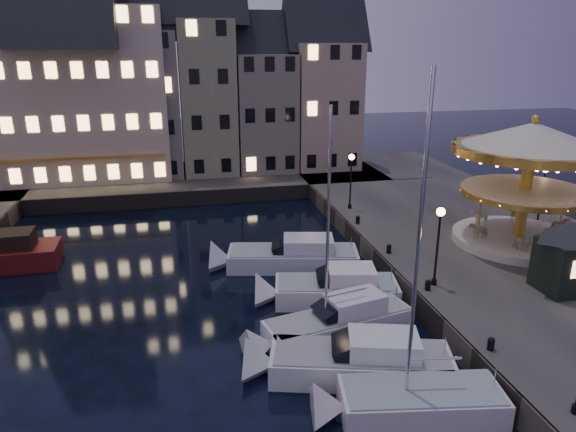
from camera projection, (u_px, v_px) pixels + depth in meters
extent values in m
plane|color=black|center=(303.00, 332.00, 24.52)|extent=(160.00, 160.00, 0.00)
cube|color=#474442|center=(494.00, 250.00, 32.68)|extent=(16.00, 56.00, 1.30)
cube|color=#474442|center=(151.00, 183.00, 48.71)|extent=(44.00, 12.00, 1.30)
cube|color=#47423A|center=(375.00, 261.00, 31.08)|extent=(0.15, 44.00, 1.30)
cube|color=#47423A|center=(173.00, 199.00, 43.54)|extent=(48.00, 0.15, 1.30)
cylinder|color=black|center=(576.00, 409.00, 17.15)|extent=(0.28, 0.28, 0.30)
cylinder|color=black|center=(434.00, 282.00, 26.43)|extent=(0.28, 0.28, 0.30)
cylinder|color=black|center=(437.00, 250.00, 25.88)|extent=(0.12, 0.12, 3.80)
sphere|color=#FFD18C|center=(441.00, 212.00, 25.24)|extent=(0.44, 0.44, 0.44)
cylinder|color=black|center=(350.00, 206.00, 38.96)|extent=(0.28, 0.28, 0.30)
cylinder|color=black|center=(351.00, 184.00, 38.41)|extent=(0.12, 0.12, 3.80)
sphere|color=#FFD18C|center=(352.00, 157.00, 37.77)|extent=(0.44, 0.44, 0.44)
cylinder|color=black|center=(537.00, 223.00, 35.18)|extent=(0.28, 0.28, 0.30)
cylinder|color=black|center=(541.00, 199.00, 34.63)|extent=(0.12, 0.12, 3.80)
sphere|color=#FFD18C|center=(546.00, 169.00, 33.99)|extent=(0.44, 0.44, 0.44)
cylinder|color=black|center=(491.00, 345.00, 20.72)|extent=(0.28, 0.28, 0.40)
sphere|color=black|center=(491.00, 341.00, 20.65)|extent=(0.30, 0.30, 0.30)
cylinder|color=black|center=(428.00, 286.00, 25.83)|extent=(0.28, 0.28, 0.40)
sphere|color=black|center=(428.00, 282.00, 25.76)|extent=(0.30, 0.30, 0.30)
cylinder|color=black|center=(389.00, 250.00, 30.47)|extent=(0.28, 0.28, 0.40)
sphere|color=black|center=(389.00, 246.00, 30.40)|extent=(0.30, 0.30, 0.30)
cylinder|color=black|center=(358.00, 221.00, 35.58)|extent=(0.28, 0.28, 0.40)
sphere|color=black|center=(358.00, 218.00, 35.51)|extent=(0.30, 0.30, 0.30)
cube|color=gray|center=(15.00, 119.00, 46.34)|extent=(5.00, 8.00, 11.00)
cube|color=slate|center=(79.00, 111.00, 47.27)|extent=(5.60, 8.00, 12.00)
cube|color=slate|center=(146.00, 104.00, 48.32)|extent=(6.20, 8.00, 13.00)
cube|color=gray|center=(207.00, 98.00, 49.31)|extent=(5.00, 8.00, 14.00)
cube|color=gray|center=(263.00, 112.00, 50.87)|extent=(5.60, 8.00, 11.00)
cube|color=tan|center=(322.00, 106.00, 51.92)|extent=(6.20, 8.00, 12.00)
cube|color=beige|center=(77.00, 95.00, 46.81)|extent=(16.00, 9.00, 15.00)
cube|color=silver|center=(421.00, 405.00, 18.86)|extent=(6.20, 3.18, 1.30)
cube|color=#85969B|center=(422.00, 390.00, 18.64)|extent=(5.88, 2.95, 0.10)
cylinder|color=silver|center=(417.00, 259.00, 17.00)|extent=(0.14, 0.14, 10.34)
cube|color=silver|center=(360.00, 367.00, 21.10)|extent=(7.78, 4.36, 1.30)
cube|color=gray|center=(361.00, 353.00, 20.89)|extent=(7.38, 4.07, 0.10)
cube|color=silver|center=(384.00, 344.00, 20.71)|extent=(3.20, 2.54, 0.80)
cube|color=black|center=(347.00, 345.00, 20.82)|extent=(1.66, 1.99, 0.97)
cube|color=silver|center=(339.00, 327.00, 24.07)|extent=(7.36, 3.58, 1.30)
cube|color=gray|center=(339.00, 315.00, 23.86)|extent=(6.98, 3.34, 0.10)
cube|color=silver|center=(355.00, 303.00, 24.06)|extent=(2.96, 2.11, 0.80)
cube|color=black|center=(329.00, 311.00, 23.53)|extent=(1.48, 1.68, 0.95)
cylinder|color=silver|center=(328.00, 220.00, 22.09)|extent=(0.14, 0.14, 9.52)
cube|color=white|center=(336.00, 293.00, 27.39)|extent=(6.83, 3.72, 1.30)
cube|color=gray|center=(336.00, 282.00, 27.18)|extent=(6.47, 3.46, 0.10)
cube|color=white|center=(351.00, 274.00, 27.06)|extent=(2.78, 2.31, 0.80)
cube|color=black|center=(327.00, 276.00, 27.08)|extent=(1.44, 1.92, 0.91)
cube|color=silver|center=(293.00, 260.00, 31.64)|extent=(8.30, 4.23, 1.30)
cube|color=gray|center=(293.00, 250.00, 31.43)|extent=(7.87, 3.95, 0.10)
cube|color=silver|center=(308.00, 244.00, 31.30)|extent=(3.36, 2.57, 0.80)
cube|color=black|center=(282.00, 245.00, 31.32)|extent=(1.67, 2.08, 1.00)
cube|color=black|center=(13.00, 240.00, 31.31)|extent=(2.40, 1.99, 1.07)
cylinder|color=beige|center=(518.00, 239.00, 32.04)|extent=(7.90, 7.90, 0.49)
cylinder|color=gold|center=(525.00, 188.00, 31.00)|extent=(0.69, 0.69, 6.12)
cylinder|color=beige|center=(525.00, 190.00, 31.03)|extent=(7.31, 7.31, 0.18)
cylinder|color=gold|center=(525.00, 192.00, 31.09)|extent=(7.58, 7.58, 0.35)
cone|color=beige|center=(533.00, 136.00, 30.01)|extent=(9.08, 9.08, 1.58)
cylinder|color=gold|center=(531.00, 150.00, 30.27)|extent=(9.08, 9.08, 0.49)
sphere|color=gold|center=(536.00, 119.00, 29.70)|extent=(0.49, 0.49, 0.49)
imported|color=beige|center=(548.00, 221.00, 33.09)|extent=(1.65, 1.19, 0.99)
cube|color=black|center=(564.00, 266.00, 25.45)|extent=(2.25, 2.25, 2.66)
pyramid|color=black|center=(572.00, 222.00, 24.72)|extent=(3.55, 3.55, 1.00)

